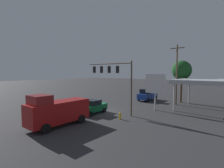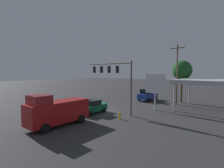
{
  "view_description": "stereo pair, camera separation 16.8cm",
  "coord_description": "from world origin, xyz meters",
  "px_view_note": "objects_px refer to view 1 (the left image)",
  "views": [
    {
      "loc": [
        -17.29,
        19.05,
        5.9
      ],
      "look_at": [
        0.0,
        -2.0,
        3.93
      ],
      "focal_mm": 28.0,
      "sensor_mm": 36.0,
      "label": 1
    },
    {
      "loc": [
        -17.42,
        18.95,
        5.9
      ],
      "look_at": [
        0.0,
        -2.0,
        3.93
      ],
      "focal_mm": 28.0,
      "sensor_mm": 36.0,
      "label": 2
    }
  ],
  "objects_px": {
    "traffic_signal_assembly": "(113,74)",
    "sedan_far": "(93,107)",
    "fire_hydrant": "(120,116)",
    "pickup_parked": "(147,95)",
    "utility_pole": "(177,73)",
    "delivery_truck": "(57,111)",
    "price_sign": "(155,85)",
    "street_tree": "(182,70)"
  },
  "relations": [
    {
      "from": "utility_pole",
      "to": "sedan_far",
      "type": "bearing_deg",
      "value": 63.86
    },
    {
      "from": "traffic_signal_assembly",
      "to": "sedan_far",
      "type": "bearing_deg",
      "value": 49.7
    },
    {
      "from": "utility_pole",
      "to": "delivery_truck",
      "type": "relative_size",
      "value": 1.55
    },
    {
      "from": "sedan_far",
      "to": "fire_hydrant",
      "type": "height_order",
      "value": "sedan_far"
    },
    {
      "from": "pickup_parked",
      "to": "fire_hydrant",
      "type": "relative_size",
      "value": 5.95
    },
    {
      "from": "price_sign",
      "to": "delivery_truck",
      "type": "relative_size",
      "value": 0.81
    },
    {
      "from": "pickup_parked",
      "to": "fire_hydrant",
      "type": "distance_m",
      "value": 15.22
    },
    {
      "from": "utility_pole",
      "to": "traffic_signal_assembly",
      "type": "bearing_deg",
      "value": 67.11
    },
    {
      "from": "sedan_far",
      "to": "traffic_signal_assembly",
      "type": "bearing_deg",
      "value": 136.95
    },
    {
      "from": "price_sign",
      "to": "pickup_parked",
      "type": "bearing_deg",
      "value": -54.31
    },
    {
      "from": "sedan_far",
      "to": "utility_pole",
      "type": "bearing_deg",
      "value": 151.11
    },
    {
      "from": "traffic_signal_assembly",
      "to": "price_sign",
      "type": "xyz_separation_m",
      "value": [
        -3.95,
        -5.26,
        -1.65
      ]
    },
    {
      "from": "delivery_truck",
      "to": "fire_hydrant",
      "type": "height_order",
      "value": "delivery_truck"
    },
    {
      "from": "traffic_signal_assembly",
      "to": "delivery_truck",
      "type": "height_order",
      "value": "traffic_signal_assembly"
    },
    {
      "from": "traffic_signal_assembly",
      "to": "pickup_parked",
      "type": "xyz_separation_m",
      "value": [
        1.19,
        -12.42,
        -4.43
      ]
    },
    {
      "from": "delivery_truck",
      "to": "sedan_far",
      "type": "height_order",
      "value": "delivery_truck"
    },
    {
      "from": "traffic_signal_assembly",
      "to": "street_tree",
      "type": "distance_m",
      "value": 15.37
    },
    {
      "from": "utility_pole",
      "to": "delivery_truck",
      "type": "height_order",
      "value": "utility_pole"
    },
    {
      "from": "utility_pole",
      "to": "price_sign",
      "type": "height_order",
      "value": "utility_pole"
    },
    {
      "from": "delivery_truck",
      "to": "utility_pole",
      "type": "bearing_deg",
      "value": 164.61
    },
    {
      "from": "pickup_parked",
      "to": "sedan_far",
      "type": "bearing_deg",
      "value": -3.68
    },
    {
      "from": "price_sign",
      "to": "pickup_parked",
      "type": "relative_size",
      "value": 1.05
    },
    {
      "from": "price_sign",
      "to": "fire_hydrant",
      "type": "height_order",
      "value": "price_sign"
    },
    {
      "from": "pickup_parked",
      "to": "street_tree",
      "type": "distance_m",
      "value": 8.09
    },
    {
      "from": "traffic_signal_assembly",
      "to": "utility_pole",
      "type": "height_order",
      "value": "utility_pole"
    },
    {
      "from": "traffic_signal_assembly",
      "to": "sedan_far",
      "type": "relative_size",
      "value": 1.75
    },
    {
      "from": "utility_pole",
      "to": "pickup_parked",
      "type": "distance_m",
      "value": 7.58
    },
    {
      "from": "traffic_signal_assembly",
      "to": "utility_pole",
      "type": "xyz_separation_m",
      "value": [
        -4.9,
        -11.61,
        0.01
      ]
    },
    {
      "from": "traffic_signal_assembly",
      "to": "fire_hydrant",
      "type": "height_order",
      "value": "traffic_signal_assembly"
    },
    {
      "from": "utility_pole",
      "to": "fire_hydrant",
      "type": "bearing_deg",
      "value": 81.76
    },
    {
      "from": "delivery_truck",
      "to": "pickup_parked",
      "type": "height_order",
      "value": "delivery_truck"
    },
    {
      "from": "sedan_far",
      "to": "pickup_parked",
      "type": "relative_size",
      "value": 0.86
    },
    {
      "from": "traffic_signal_assembly",
      "to": "price_sign",
      "type": "height_order",
      "value": "traffic_signal_assembly"
    },
    {
      "from": "price_sign",
      "to": "sedan_far",
      "type": "distance_m",
      "value": 9.94
    },
    {
      "from": "utility_pole",
      "to": "fire_hydrant",
      "type": "height_order",
      "value": "utility_pole"
    },
    {
      "from": "utility_pole",
      "to": "street_tree",
      "type": "height_order",
      "value": "utility_pole"
    },
    {
      "from": "pickup_parked",
      "to": "fire_hydrant",
      "type": "height_order",
      "value": "pickup_parked"
    },
    {
      "from": "pickup_parked",
      "to": "fire_hydrant",
      "type": "bearing_deg",
      "value": 14.64
    },
    {
      "from": "traffic_signal_assembly",
      "to": "pickup_parked",
      "type": "distance_m",
      "value": 13.24
    },
    {
      "from": "utility_pole",
      "to": "fire_hydrant",
      "type": "distance_m",
      "value": 14.89
    },
    {
      "from": "delivery_truck",
      "to": "price_sign",
      "type": "bearing_deg",
      "value": 161.6
    },
    {
      "from": "traffic_signal_assembly",
      "to": "delivery_truck",
      "type": "xyz_separation_m",
      "value": [
        0.69,
        8.71,
        -3.85
      ]
    }
  ]
}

